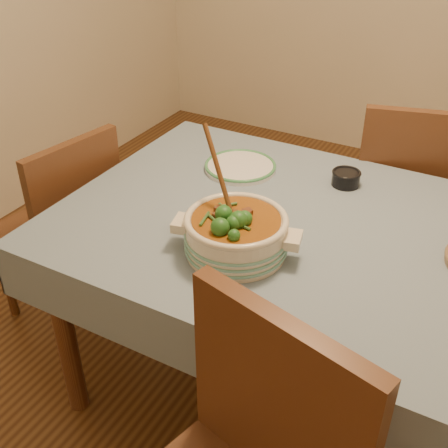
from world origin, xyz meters
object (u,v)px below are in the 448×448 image
object	(u,v)px
dining_table	(321,257)
chair_far	(409,197)
stew_casserole	(236,231)
condiment_bowl	(346,177)
white_plate	(240,166)
chair_left	(66,223)

from	to	relation	value
dining_table	chair_far	world-z (taller)	chair_far
stew_casserole	condiment_bowl	distance (m)	0.56
white_plate	chair_far	xyz separation A→B (m)	(0.54, 0.48, -0.22)
stew_casserole	condiment_bowl	xyz separation A→B (m)	(0.15, 0.54, -0.04)
condiment_bowl	chair_far	xyz separation A→B (m)	(0.17, 0.40, -0.24)
dining_table	chair_left	world-z (taller)	chair_left
white_plate	condiment_bowl	bearing A→B (deg)	11.02
white_plate	chair_left	bearing A→B (deg)	-154.29
dining_table	white_plate	size ratio (longest dim) A/B	5.51
chair_far	chair_left	world-z (taller)	chair_far
chair_left	white_plate	bearing A→B (deg)	125.11
white_plate	chair_far	size ratio (longest dim) A/B	0.32
condiment_bowl	chair_far	world-z (taller)	chair_far
condiment_bowl	dining_table	bearing A→B (deg)	-82.75
dining_table	chair_far	xyz separation A→B (m)	(0.12, 0.72, -0.12)
dining_table	chair_far	distance (m)	0.74
white_plate	condiment_bowl	xyz separation A→B (m)	(0.38, 0.07, 0.02)
condiment_bowl	chair_left	distance (m)	1.10
stew_casserole	chair_left	bearing A→B (deg)	168.72
chair_far	chair_left	size ratio (longest dim) A/B	1.10
condiment_bowl	chair_left	world-z (taller)	chair_left
white_plate	chair_left	size ratio (longest dim) A/B	0.35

